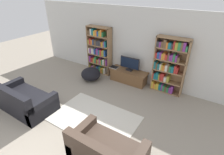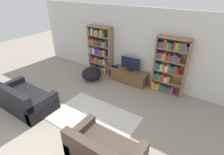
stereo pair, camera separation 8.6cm
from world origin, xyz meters
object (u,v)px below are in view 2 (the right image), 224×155
at_px(couch_right_sofa, 104,152).
at_px(laptop, 115,67).
at_px(bookshelf_left, 100,51).
at_px(television, 130,64).
at_px(beanbag_ottoman, 91,74).
at_px(couch_left_sectional, 24,100).
at_px(bookshelf_right, 169,66).
at_px(tv_stand, 129,76).

bearing_deg(couch_right_sofa, laptop, 119.39).
distance_m(bookshelf_left, television, 1.41).
bearing_deg(laptop, beanbag_ottoman, -140.03).
height_order(laptop, couch_right_sofa, couch_right_sofa).
bearing_deg(bookshelf_left, laptop, -12.71).
xyz_separation_m(television, couch_right_sofa, (1.16, -3.21, -0.46)).
distance_m(laptop, beanbag_ottoman, 0.91).
xyz_separation_m(couch_left_sectional, couch_right_sofa, (2.97, -0.15, -0.01)).
bearing_deg(television, bookshelf_left, 176.71).
xyz_separation_m(television, couch_left_sectional, (-1.80, -3.06, -0.45)).
relative_size(couch_left_sectional, beanbag_ottoman, 2.45).
bearing_deg(beanbag_ottoman, laptop, 39.97).
height_order(bookshelf_right, couch_right_sofa, bookshelf_right).
bearing_deg(couch_right_sofa, tv_stand, 110.18).
distance_m(tv_stand, television, 0.49).
height_order(bookshelf_left, beanbag_ottoman, bookshelf_left).
height_order(tv_stand, laptop, laptop).
bearing_deg(couch_right_sofa, beanbag_ottoman, 133.64).
height_order(television, couch_left_sectional, television).
relative_size(bookshelf_right, television, 2.53).
bearing_deg(television, bookshelf_right, 3.52).
relative_size(bookshelf_right, beanbag_ottoman, 2.55).
bearing_deg(tv_stand, beanbag_ottoman, -153.76).
height_order(bookshelf_right, beanbag_ottoman, bookshelf_right).
bearing_deg(bookshelf_left, couch_right_sofa, -52.16).
relative_size(couch_right_sofa, beanbag_ottoman, 2.09).
bearing_deg(laptop, television, 9.79).
relative_size(television, couch_left_sectional, 0.41).
xyz_separation_m(bookshelf_left, couch_right_sofa, (2.56, -3.29, -0.64)).
bearing_deg(tv_stand, couch_left_sectional, -120.91).
xyz_separation_m(bookshelf_left, television, (1.39, -0.08, -0.17)).
relative_size(tv_stand, television, 1.89).
height_order(bookshelf_left, couch_left_sectional, bookshelf_left).
height_order(couch_left_sectional, couch_right_sofa, couch_left_sectional).
relative_size(bookshelf_left, couch_right_sofa, 1.22).
bearing_deg(laptop, couch_left_sectional, -112.36).
bearing_deg(bookshelf_left, television, -3.29).
distance_m(couch_left_sectional, couch_right_sofa, 2.97).
bearing_deg(television, tv_stand, -90.00).
bearing_deg(bookshelf_right, beanbag_ottoman, -163.86).
height_order(television, beanbag_ottoman, television).
distance_m(bookshelf_right, television, 1.34).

